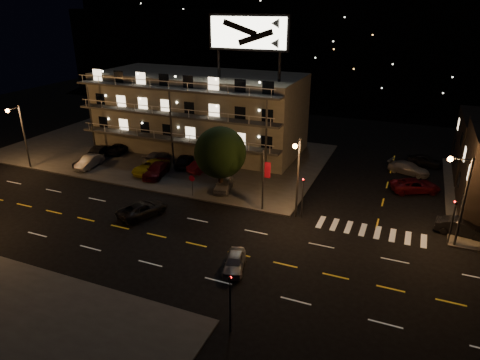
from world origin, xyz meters
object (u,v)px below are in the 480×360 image
at_px(tree, 220,154).
at_px(road_car_west, 143,209).
at_px(road_car_east, 234,262).
at_px(lot_car_2, 151,167).
at_px(side_car_0, 462,228).
at_px(lot_car_4, 224,184).
at_px(lot_car_7, 156,157).

relative_size(tree, road_car_west, 1.44).
bearing_deg(road_car_east, lot_car_2, 124.97).
xyz_separation_m(lot_car_2, side_car_0, (34.01, -1.98, -0.13)).
bearing_deg(lot_car_4, tree, -128.20).
bearing_deg(lot_car_7, road_car_east, 140.21).
bearing_deg(lot_car_4, lot_car_7, 145.04).
relative_size(lot_car_2, side_car_0, 1.16).
bearing_deg(side_car_0, road_car_west, 112.42).
bearing_deg(lot_car_2, lot_car_4, 1.80).
relative_size(lot_car_2, road_car_west, 1.02).
relative_size(side_car_0, road_car_east, 1.19).
bearing_deg(lot_car_2, road_car_west, -51.15).
height_order(lot_car_4, lot_car_7, lot_car_4).
relative_size(lot_car_2, lot_car_4, 1.25).
bearing_deg(lot_car_7, side_car_0, 175.18).
distance_m(lot_car_2, lot_car_7, 4.01).
xyz_separation_m(lot_car_7, road_car_west, (7.15, -13.48, -0.07)).
distance_m(side_car_0, road_car_west, 29.50).
bearing_deg(tree, lot_car_7, 155.11).
xyz_separation_m(lot_car_2, lot_car_4, (10.38, -1.36, -0.01)).
height_order(lot_car_2, lot_car_7, lot_car_2).
bearing_deg(lot_car_7, lot_car_2, 117.52).
height_order(lot_car_2, road_car_east, lot_car_2).
height_order(tree, lot_car_7, tree).
height_order(lot_car_7, road_car_west, road_car_west).
height_order(side_car_0, road_car_west, side_car_0).
distance_m(lot_car_7, road_car_west, 15.26).
xyz_separation_m(lot_car_4, road_car_west, (-4.82, -8.44, -0.15)).
bearing_deg(road_car_east, tree, 104.42).
height_order(lot_car_4, side_car_0, lot_car_4).
height_order(lot_car_2, road_car_west, lot_car_2).
distance_m(tree, lot_car_2, 10.93).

